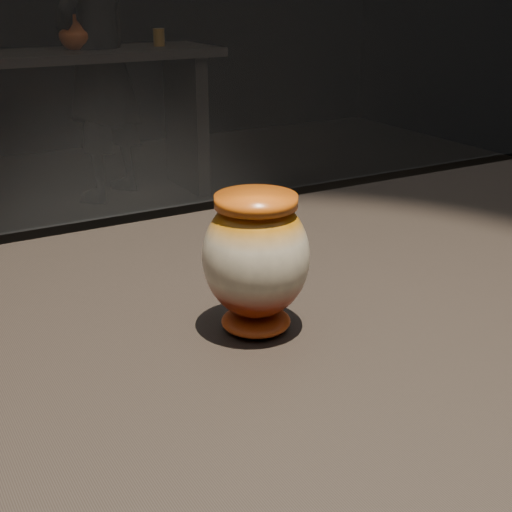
{
  "coord_description": "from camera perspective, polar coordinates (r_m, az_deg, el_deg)",
  "views": [
    {
      "loc": [
        -0.41,
        -0.66,
        1.27
      ],
      "look_at": [
        -0.05,
        -0.03,
        0.99
      ],
      "focal_mm": 50.0,
      "sensor_mm": 36.0,
      "label": 1
    }
  ],
  "objects": [
    {
      "name": "display_plinth",
      "position": [
        1.01,
        1.69,
        -18.17
      ],
      "size": [
        2.0,
        0.8,
        0.9
      ],
      "color": "black",
      "rests_on": "ground"
    },
    {
      "name": "back_vase_mid",
      "position": [
        4.38,
        -14.29,
        16.97
      ],
      "size": [
        0.2,
        0.2,
        0.19
      ],
      "primitive_type": "imported",
      "rotation": [
        0.0,
        0.0,
        6.21
      ],
      "color": "maroon",
      "rests_on": "back_shelf"
    },
    {
      "name": "back_shelf",
      "position": [
        4.33,
        -16.21,
        11.94
      ],
      "size": [
        2.0,
        0.6,
        0.9
      ],
      "color": "black",
      "rests_on": "ground"
    },
    {
      "name": "visitor",
      "position": [
        4.45,
        -12.47,
        15.5
      ],
      "size": [
        0.75,
        0.71,
        1.73
      ],
      "primitive_type": "imported",
      "rotation": [
        0.0,
        0.0,
        3.79
      ],
      "color": "black",
      "rests_on": "ground"
    },
    {
      "name": "main_vase",
      "position": [
        0.78,
        0.0,
        -0.2
      ],
      "size": [
        0.15,
        0.15,
        0.16
      ],
      "rotation": [
        0.0,
        0.0,
        0.27
      ],
      "color": "maroon",
      "rests_on": "display_plinth"
    },
    {
      "name": "back_vase_right",
      "position": [
        4.52,
        -7.78,
        16.95
      ],
      "size": [
        0.07,
        0.07,
        0.1
      ],
      "primitive_type": "cylinder",
      "color": "#985E16",
      "rests_on": "back_shelf"
    }
  ]
}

